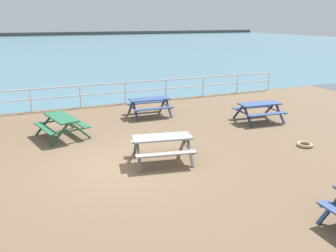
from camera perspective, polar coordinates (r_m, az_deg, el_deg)
name	(u,v)px	position (r m, az deg, el deg)	size (l,w,h in m)	color
ground_plane	(122,168)	(10.40, -7.73, -7.02)	(30.00, 24.00, 0.20)	brown
sea_band	(39,46)	(62.13, -20.90, 12.44)	(142.00, 90.00, 0.01)	teal
distant_shoreline	(31,35)	(105.05, -21.97, 13.91)	(142.00, 6.00, 1.80)	#4C4C47
seaward_railing	(80,92)	(17.44, -14.56, 5.56)	(23.07, 0.07, 1.08)	white
picnic_table_near_left	(150,103)	(15.42, -3.11, 3.92)	(1.85, 1.59, 0.80)	#334C84
picnic_table_mid_centre	(259,108)	(15.06, 15.09, 3.01)	(1.91, 1.66, 0.80)	#334C84
picnic_table_far_right	(162,142)	(10.41, -0.98, -2.76)	(2.04, 1.81, 0.80)	gray
picnic_table_seaward	(62,122)	(13.11, -17.44, 0.70)	(1.91, 2.13, 0.80)	#286B47
rope_coil	(305,145)	(12.65, 21.97, -2.90)	(0.55, 0.55, 0.11)	tan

